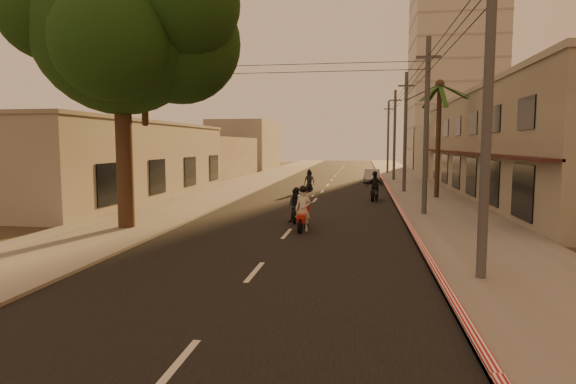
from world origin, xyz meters
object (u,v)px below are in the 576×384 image
object	(u,v)px
broadleaf_tree	(131,29)
parked_car	(372,176)
palm_tree	(440,91)
scooter_mid_a	(296,207)
scooter_mid_b	(375,187)
scooter_far_a	(309,181)
scooter_red	(303,211)

from	to	relation	value
broadleaf_tree	parked_car	size ratio (longest dim) A/B	3.05
broadleaf_tree	palm_tree	size ratio (longest dim) A/B	1.48
scooter_mid_a	palm_tree	bearing A→B (deg)	54.65
scooter_mid_b	scooter_far_a	bearing A→B (deg)	143.57
scooter_red	scooter_mid_a	size ratio (longest dim) A/B	1.16
scooter_mid_b	parked_car	world-z (taller)	scooter_mid_b
scooter_mid_a	parked_car	xyz separation A→B (m)	(3.98, 24.54, -0.12)
broadleaf_tree	scooter_mid_a	distance (m)	10.54
palm_tree	scooter_far_a	bearing A→B (deg)	157.27
palm_tree	scooter_red	xyz separation A→B (m)	(-7.42, -13.22, -6.29)
parked_car	scooter_red	bearing A→B (deg)	-92.89
scooter_red	scooter_mid_a	distance (m)	2.24
broadleaf_tree	scooter_mid_a	world-z (taller)	broadleaf_tree
scooter_far_a	scooter_mid_a	bearing A→B (deg)	-92.64
palm_tree	scooter_mid_b	size ratio (longest dim) A/B	4.19
scooter_mid_a	parked_car	size ratio (longest dim) A/B	0.43
scooter_far_a	parked_car	distance (m)	10.92
scooter_mid_b	scooter_far_a	size ratio (longest dim) A/B	1.10
palm_tree	parked_car	xyz separation A→B (m)	(-4.02, 13.49, -6.51)
palm_tree	scooter_far_a	size ratio (longest dim) A/B	4.60
parked_car	scooter_mid_a	bearing A→B (deg)	-94.85
palm_tree	scooter_mid_a	bearing A→B (deg)	-125.90
broadleaf_tree	parked_car	distance (m)	30.35
scooter_mid_a	parked_car	bearing A→B (deg)	81.33
scooter_red	parked_car	bearing A→B (deg)	86.93
broadleaf_tree	parked_car	xyz separation A→B (m)	(10.59, 27.34, -7.84)
scooter_red	scooter_mid_b	xyz separation A→B (m)	(3.27, 11.43, 0.03)
scooter_red	scooter_mid_b	world-z (taller)	scooter_red
broadleaf_tree	palm_tree	distance (m)	20.18
palm_tree	scooter_mid_a	distance (m)	15.07
scooter_mid_a	scooter_mid_b	world-z (taller)	scooter_mid_b
scooter_far_a	scooter_mid_b	bearing A→B (deg)	-55.31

